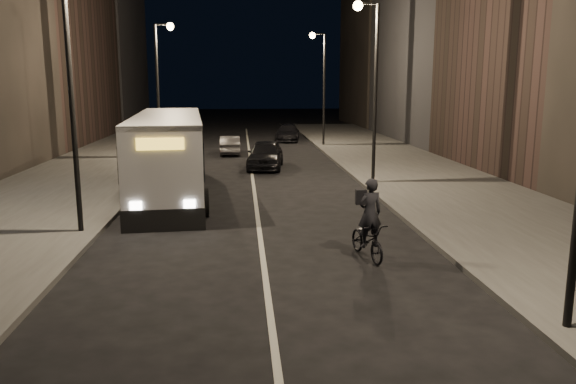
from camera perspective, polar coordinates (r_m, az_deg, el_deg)
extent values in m
plane|color=black|center=(14.34, -2.38, -8.18)|extent=(180.00, 180.00, 0.00)
cube|color=#3A3A37|center=(29.35, 13.23, 1.66)|extent=(7.00, 70.00, 0.16)
cube|color=#3A3A37|center=(29.03, -20.63, 1.14)|extent=(7.00, 70.00, 0.16)
cube|color=black|center=(44.61, 17.93, 17.99)|extent=(8.00, 61.00, 21.00)
cylinder|color=black|center=(26.26, 8.87, 9.70)|extent=(0.16, 0.16, 8.00)
cube|color=black|center=(26.38, 8.14, 18.44)|extent=(0.90, 0.08, 0.08)
sphere|color=#FFD18C|center=(26.28, 7.12, 18.27)|extent=(0.44, 0.44, 0.44)
cylinder|color=black|center=(41.99, 3.69, 10.27)|extent=(0.16, 0.16, 8.00)
cube|color=black|center=(42.06, 3.13, 15.73)|extent=(0.90, 0.08, 0.08)
sphere|color=#FFD18C|center=(41.99, 2.49, 15.61)|extent=(0.44, 0.44, 0.44)
cylinder|color=black|center=(18.25, -21.12, 8.56)|extent=(0.16, 0.16, 8.00)
cylinder|color=black|center=(35.89, -13.08, 9.88)|extent=(0.16, 0.16, 8.00)
cube|color=black|center=(35.99, -12.63, 16.28)|extent=(0.90, 0.08, 0.08)
sphere|color=#FFD18C|center=(35.93, -11.89, 16.16)|extent=(0.44, 0.44, 0.44)
cube|color=silver|center=(24.41, -11.97, 3.66)|extent=(3.68, 12.78, 3.36)
cube|color=black|center=(24.36, -12.01, 4.76)|extent=(3.73, 12.37, 1.21)
cube|color=silver|center=(24.27, -12.12, 7.47)|extent=(3.70, 12.78, 0.19)
cube|color=gold|center=(18.03, -12.86, 4.77)|extent=(1.48, 0.25, 0.37)
cylinder|color=black|center=(20.37, -15.99, -1.27)|extent=(0.45, 1.08, 1.05)
cylinder|color=black|center=(20.23, -8.59, -1.04)|extent=(0.45, 1.08, 1.05)
cylinder|color=black|center=(28.60, -14.21, 2.28)|extent=(0.45, 1.08, 1.05)
cylinder|color=black|center=(28.51, -8.94, 2.46)|extent=(0.45, 1.08, 1.05)
imported|color=black|center=(15.48, 8.05, -4.84)|extent=(1.06, 2.05, 1.03)
imported|color=black|center=(15.09, 8.30, -2.11)|extent=(0.76, 0.58, 1.87)
imported|color=black|center=(31.36, -2.30, 3.83)|extent=(2.40, 4.79, 1.57)
imported|color=#313133|center=(37.80, -5.94, 4.77)|extent=(1.44, 3.80, 1.24)
imported|color=black|center=(46.32, -0.03, 6.03)|extent=(2.41, 4.76, 1.32)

